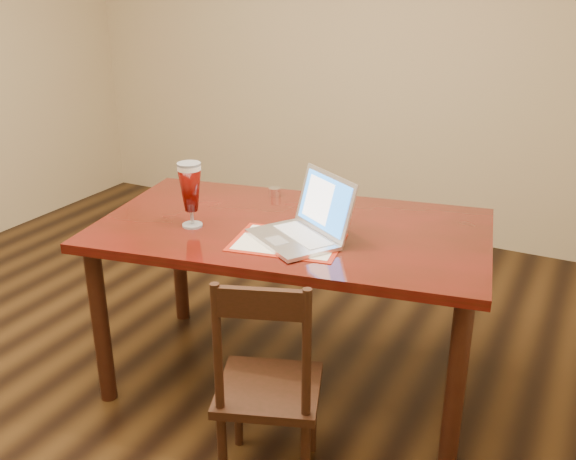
% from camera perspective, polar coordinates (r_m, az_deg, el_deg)
% --- Properties ---
extents(ground, '(5.00, 5.00, 0.00)m').
position_cam_1_polar(ground, '(3.10, -12.67, -14.36)').
color(ground, black).
rests_on(ground, ground).
extents(dining_table, '(1.81, 1.22, 1.07)m').
position_cam_1_polar(dining_table, '(2.81, 0.14, -1.24)').
color(dining_table, '#510D0A').
rests_on(dining_table, ground).
extents(dining_chair, '(0.47, 0.46, 0.88)m').
position_cam_1_polar(dining_chair, '(2.39, -1.83, -13.81)').
color(dining_chair, black).
rests_on(dining_chair, ground).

